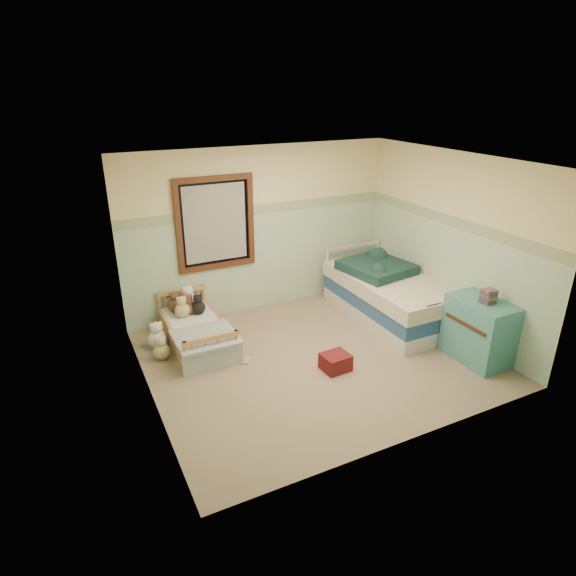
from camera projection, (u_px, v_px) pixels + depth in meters
name	position (u px, v px, depth m)	size (l,w,h in m)	color
floor	(316.00, 358.00, 6.36)	(4.20, 3.60, 0.02)	gray
ceiling	(321.00, 161.00, 5.37)	(4.20, 3.60, 0.02)	white
wall_back	(260.00, 230.00, 7.35)	(4.20, 0.04, 2.50)	beige
wall_front	(417.00, 331.00, 4.38)	(4.20, 0.04, 2.50)	beige
wall_left	(141.00, 299.00, 5.01)	(0.04, 3.60, 2.50)	beige
wall_right	(451.00, 244.00, 6.72)	(0.04, 3.60, 2.50)	beige
wainscot_mint	(261.00, 262.00, 7.53)	(4.20, 0.01, 1.50)	#A2C2AB
border_strip	(260.00, 209.00, 7.21)	(4.20, 0.01, 0.15)	#54765D
window_frame	(216.00, 224.00, 6.96)	(1.16, 0.06, 1.36)	#331710
window_blinds	(215.00, 223.00, 6.96)	(0.92, 0.01, 1.12)	#B3B3AB
toddler_bed_frame	(197.00, 337.00, 6.66)	(0.72, 1.44, 0.19)	#B0783E
toddler_mattress	(196.00, 327.00, 6.60)	(0.66, 1.38, 0.12)	white
patchwork_quilt	(206.00, 337.00, 6.20)	(0.78, 0.72, 0.03)	#6DA0D8
plush_bed_brown	(175.00, 305.00, 6.89)	(0.20, 0.20, 0.20)	brown
plush_bed_white	(188.00, 301.00, 6.96)	(0.24, 0.24, 0.24)	white
plush_bed_tan	(182.00, 310.00, 6.73)	(0.21, 0.21, 0.21)	#CEBA89
plush_bed_dark	(198.00, 307.00, 6.82)	(0.20, 0.20, 0.20)	black
plush_floor_cream	(157.00, 339.00, 6.55)	(0.25, 0.25, 0.25)	white
plush_floor_tan	(162.00, 351.00, 6.28)	(0.22, 0.22, 0.22)	#CEBA89
twin_bed_frame	(388.00, 311.00, 7.38)	(1.04, 2.08, 0.22)	silver
twin_boxspring	(389.00, 298.00, 7.30)	(1.04, 2.08, 0.22)	navy
twin_mattress	(390.00, 284.00, 7.21)	(1.08, 2.13, 0.22)	beige
teal_blanket	(377.00, 267.00, 7.37)	(0.89, 0.94, 0.14)	black
dresser	(479.00, 330.00, 6.17)	(0.51, 0.82, 0.82)	teal
book_stack	(488.00, 296.00, 5.93)	(0.17, 0.13, 0.17)	brown
red_pillow	(336.00, 362.00, 6.05)	(0.33, 0.29, 0.21)	maroon
floor_book	(242.00, 360.00, 6.28)	(0.23, 0.18, 0.02)	gold
extra_plush_0	(189.00, 308.00, 6.82)	(0.16, 0.16, 0.16)	brown
extra_plush_1	(189.00, 307.00, 6.84)	(0.18, 0.18, 0.18)	brown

